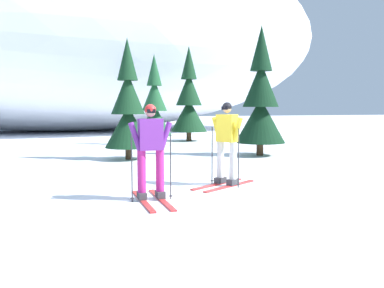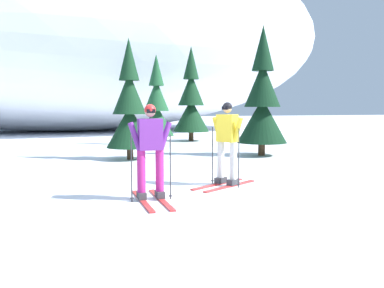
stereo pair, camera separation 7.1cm
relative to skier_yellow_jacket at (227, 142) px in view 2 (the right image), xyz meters
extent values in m
plane|color=white|center=(-1.05, -0.84, -0.93)|extent=(120.00, 120.00, 0.00)
cube|color=red|center=(0.01, -0.19, -0.92)|extent=(1.48, 0.96, 0.03)
cube|color=red|center=(-0.16, 0.09, -0.92)|extent=(1.48, 0.96, 0.03)
cube|color=#38383D|center=(0.09, -0.14, -0.84)|extent=(0.31, 0.27, 0.12)
cube|color=#38383D|center=(-0.08, 0.14, -0.84)|extent=(0.31, 0.27, 0.12)
cylinder|color=silver|center=(0.09, -0.14, -0.39)|extent=(0.15, 0.15, 0.78)
cylinder|color=silver|center=(-0.08, 0.14, -0.39)|extent=(0.15, 0.15, 0.78)
cube|color=yellow|center=(0.01, 0.00, 0.29)|extent=(0.42, 0.48, 0.58)
cylinder|color=yellow|center=(0.14, -0.22, 0.24)|extent=(0.23, 0.29, 0.58)
cylinder|color=yellow|center=(-0.13, 0.22, 0.24)|extent=(0.23, 0.29, 0.58)
sphere|color=tan|center=(0.01, 0.00, 0.71)|extent=(0.19, 0.19, 0.19)
sphere|color=black|center=(0.01, 0.00, 0.74)|extent=(0.21, 0.21, 0.21)
cube|color=black|center=(-0.06, -0.04, 0.72)|extent=(0.11, 0.15, 0.07)
cylinder|color=#2D2D33|center=(0.14, -0.32, -0.31)|extent=(0.02, 0.02, 1.23)
cylinder|color=#2D2D33|center=(0.14, -0.32, -0.87)|extent=(0.07, 0.07, 0.01)
cylinder|color=#2D2D33|center=(-0.23, 0.27, -0.31)|extent=(0.02, 0.02, 1.23)
cylinder|color=#2D2D33|center=(-0.23, 0.27, -0.87)|extent=(0.07, 0.07, 0.01)
cube|color=red|center=(-1.66, -0.99, -0.92)|extent=(0.11, 1.73, 0.03)
cube|color=red|center=(-1.99, -0.99, -0.92)|extent=(0.11, 1.73, 0.03)
cube|color=#38383D|center=(-1.66, -0.89, -0.84)|extent=(0.14, 0.28, 0.12)
cube|color=#38383D|center=(-1.99, -0.89, -0.84)|extent=(0.14, 0.28, 0.12)
cylinder|color=#B7237A|center=(-1.66, -0.89, -0.40)|extent=(0.15, 0.15, 0.76)
cylinder|color=#B7237A|center=(-1.99, -0.89, -0.40)|extent=(0.15, 0.15, 0.76)
cube|color=#6B2889|center=(-1.83, -0.89, 0.26)|extent=(0.43, 0.24, 0.56)
cylinder|color=#6B2889|center=(-1.56, -0.89, 0.19)|extent=(0.27, 0.10, 0.58)
cylinder|color=#6B2889|center=(-2.09, -0.89, 0.19)|extent=(0.27, 0.10, 0.58)
sphere|color=tan|center=(-1.83, -0.89, 0.66)|extent=(0.19, 0.19, 0.19)
sphere|color=red|center=(-1.83, -0.89, 0.69)|extent=(0.21, 0.21, 0.21)
cube|color=black|center=(-1.83, -0.97, 0.67)|extent=(0.15, 0.04, 0.07)
cylinder|color=#2D2D33|center=(-1.47, -0.95, -0.34)|extent=(0.02, 0.02, 1.18)
cylinder|color=#2D2D33|center=(-1.47, -0.95, -0.87)|extent=(0.07, 0.07, 0.01)
cylinder|color=#2D2D33|center=(-2.18, -0.95, -0.34)|extent=(0.02, 0.02, 1.18)
cylinder|color=#2D2D33|center=(-2.18, -0.95, -0.87)|extent=(0.07, 0.07, 0.01)
cylinder|color=#47301E|center=(-1.32, 4.96, -0.67)|extent=(0.21, 0.21, 0.52)
cone|color=#14381E|center=(-1.32, 4.96, 0.11)|extent=(1.47, 1.47, 1.32)
cone|color=#14381E|center=(-1.32, 4.96, 1.17)|extent=(1.06, 1.06, 1.32)
cone|color=#14381E|center=(-1.32, 4.96, 2.23)|extent=(0.65, 0.65, 1.32)
cylinder|color=#47301E|center=(0.55, 9.63, -0.66)|extent=(0.21, 0.21, 0.53)
cone|color=#1E512D|center=(0.55, 9.63, 0.15)|extent=(1.52, 1.52, 1.36)
cone|color=#1E512D|center=(0.55, 9.63, 1.24)|extent=(1.10, 1.10, 1.36)
cone|color=#1E512D|center=(0.55, 9.63, 2.33)|extent=(0.67, 0.67, 1.36)
cylinder|color=#47301E|center=(2.60, 11.16, -0.62)|extent=(0.25, 0.25, 0.62)
cone|color=#14381E|center=(2.60, 11.16, 0.32)|extent=(1.77, 1.77, 1.58)
cone|color=#14381E|center=(2.60, 11.16, 1.59)|extent=(1.27, 1.27, 1.58)
cone|color=#14381E|center=(2.60, 11.16, 2.85)|extent=(0.78, 0.78, 1.58)
cylinder|color=#47301E|center=(3.16, 4.67, -0.63)|extent=(0.24, 0.24, 0.60)
cone|color=black|center=(3.16, 4.67, 0.28)|extent=(1.70, 1.70, 1.53)
cone|color=black|center=(3.16, 4.67, 1.50)|extent=(1.23, 1.23, 1.53)
cone|color=black|center=(3.16, 4.67, 2.72)|extent=(0.75, 0.75, 1.53)
ellipsoid|color=white|center=(-3.08, 21.30, 5.83)|extent=(36.40, 18.29, 13.52)
camera|label=1|loc=(-3.33, -8.12, 0.75)|focal=38.69mm
camera|label=2|loc=(-3.27, -8.14, 0.75)|focal=38.69mm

